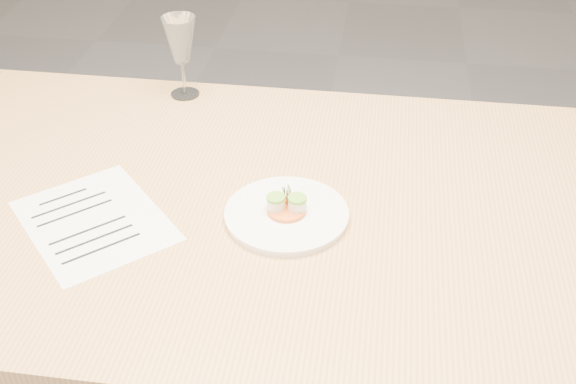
# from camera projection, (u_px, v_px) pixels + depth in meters

# --- Properties ---
(dining_table) EXTENTS (2.40, 1.00, 0.75)m
(dining_table) POSITION_uv_depth(u_px,v_px,m) (257.00, 226.00, 1.53)
(dining_table) COLOR tan
(dining_table) RESTS_ON ground
(dinner_plate) EXTENTS (0.25, 0.25, 0.07)m
(dinner_plate) POSITION_uv_depth(u_px,v_px,m) (287.00, 214.00, 1.44)
(dinner_plate) COLOR white
(dinner_plate) RESTS_ON dining_table
(recipe_sheet) EXTENTS (0.40, 0.40, 0.00)m
(recipe_sheet) POSITION_uv_depth(u_px,v_px,m) (94.00, 221.00, 1.43)
(recipe_sheet) COLOR white
(recipe_sheet) RESTS_ON dining_table
(wine_glass_1) EXTENTS (0.08, 0.08, 0.21)m
(wine_glass_1) POSITION_uv_depth(u_px,v_px,m) (180.00, 42.00, 1.78)
(wine_glass_1) COLOR white
(wine_glass_1) RESTS_ON dining_table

